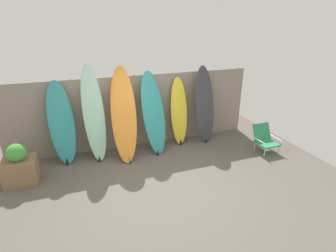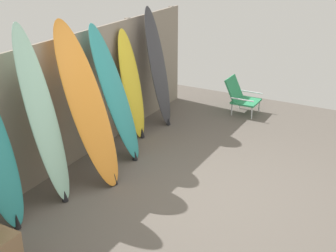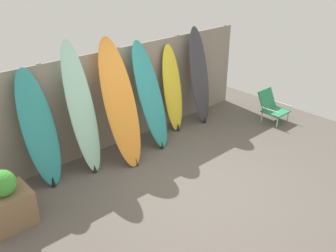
% 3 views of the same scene
% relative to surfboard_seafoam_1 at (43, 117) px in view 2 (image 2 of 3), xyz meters
% --- Properties ---
extents(ground, '(7.68, 7.68, 0.00)m').
position_rel_surfboard_seafoam_1_xyz_m(ground, '(1.03, -1.62, -1.06)').
color(ground, '#5B544C').
extents(fence_back, '(6.08, 0.11, 1.80)m').
position_rel_surfboard_seafoam_1_xyz_m(fence_back, '(1.03, 0.39, -0.16)').
color(fence_back, gray).
rests_on(fence_back, ground).
extents(surfboard_seafoam_1, '(0.52, 0.57, 2.15)m').
position_rel_surfboard_seafoam_1_xyz_m(surfboard_seafoam_1, '(0.00, 0.00, 0.00)').
color(surfboard_seafoam_1, '#9ED6BC').
rests_on(surfboard_seafoam_1, ground).
extents(surfboard_orange_2, '(0.66, 0.92, 2.09)m').
position_rel_surfboard_seafoam_1_xyz_m(surfboard_orange_2, '(0.64, -0.15, -0.03)').
color(surfboard_orange_2, orange).
rests_on(surfboard_orange_2, ground).
extents(surfboard_teal_3, '(0.64, 0.78, 1.93)m').
position_rel_surfboard_seafoam_1_xyz_m(surfboard_teal_3, '(1.35, -0.07, -0.11)').
color(surfboard_teal_3, teal).
rests_on(surfboard_teal_3, ground).
extents(surfboard_yellow_4, '(0.45, 0.44, 1.72)m').
position_rel_surfboard_seafoam_1_xyz_m(surfboard_yellow_4, '(2.09, 0.13, -0.22)').
color(surfboard_yellow_4, yellow).
rests_on(surfboard_yellow_4, ground).
extents(surfboard_charcoal_5, '(0.60, 0.52, 1.98)m').
position_rel_surfboard_seafoam_1_xyz_m(surfboard_charcoal_5, '(2.76, 0.04, -0.08)').
color(surfboard_charcoal_5, '#38383D').
rests_on(surfboard_charcoal_5, ground).
extents(beach_chair, '(0.50, 0.57, 0.64)m').
position_rel_surfboard_seafoam_1_xyz_m(beach_chair, '(3.91, -1.00, -0.74)').
color(beach_chair, silver).
rests_on(beach_chair, ground).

